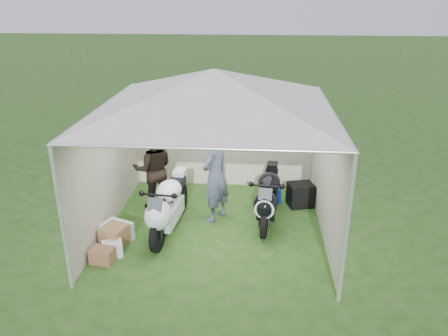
{
  "coord_description": "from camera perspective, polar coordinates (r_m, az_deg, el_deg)",
  "views": [
    {
      "loc": [
        0.74,
        -7.28,
        4.19
      ],
      "look_at": [
        0.14,
        0.35,
        1.08
      ],
      "focal_mm": 35.0,
      "sensor_mm": 36.0,
      "label": 1
    }
  ],
  "objects": [
    {
      "name": "ground",
      "position": [
        8.43,
        -1.14,
        -7.69
      ],
      "size": [
        80.0,
        80.0,
        0.0
      ],
      "primitive_type": "plane",
      "color": "#224914",
      "rests_on": "ground"
    },
    {
      "name": "canopy_tent",
      "position": [
        7.53,
        -1.27,
        9.71
      ],
      "size": [
        5.66,
        5.66,
        3.0
      ],
      "color": "silver",
      "rests_on": "ground"
    },
    {
      "name": "motorcycle_white",
      "position": [
        8.04,
        -7.44,
        -4.92
      ],
      "size": [
        0.58,
        2.04,
        1.01
      ],
      "rotation": [
        0.0,
        0.0,
        -0.1
      ],
      "color": "black",
      "rests_on": "ground"
    },
    {
      "name": "motorcycle_black",
      "position": [
        8.41,
        5.75,
        -3.69
      ],
      "size": [
        0.57,
        1.98,
        0.98
      ],
      "rotation": [
        0.0,
        0.0,
        -0.11
      ],
      "color": "black",
      "rests_on": "ground"
    },
    {
      "name": "paddock_stand",
      "position": [
        9.39,
        6.19,
        -3.46
      ],
      "size": [
        0.45,
        0.31,
        0.32
      ],
      "primitive_type": "cube",
      "rotation": [
        0.0,
        0.0,
        -0.11
      ],
      "color": "#0A2ECF",
      "rests_on": "ground"
    },
    {
      "name": "person_dark_jacket",
      "position": [
        8.94,
        -9.19,
        -0.13
      ],
      "size": [
        0.97,
        0.84,
        1.7
      ],
      "primitive_type": "imported",
      "rotation": [
        0.0,
        0.0,
        3.41
      ],
      "color": "black",
      "rests_on": "ground"
    },
    {
      "name": "person_blue_jacket",
      "position": [
        8.32,
        -1.11,
        -1.0
      ],
      "size": [
        0.72,
        0.81,
        1.85
      ],
      "primitive_type": "imported",
      "rotation": [
        0.0,
        0.0,
        -2.09
      ],
      "color": "#515977",
      "rests_on": "ground"
    },
    {
      "name": "equipment_box",
      "position": [
        9.26,
        9.95,
        -3.46
      ],
      "size": [
        0.58,
        0.51,
        0.5
      ],
      "primitive_type": "cube",
      "rotation": [
        0.0,
        0.0,
        0.27
      ],
      "color": "black",
      "rests_on": "ground"
    },
    {
      "name": "crate_0",
      "position": [
        8.16,
        -13.82,
        -8.15
      ],
      "size": [
        0.61,
        0.55,
        0.34
      ],
      "primitive_type": "cube",
      "rotation": [
        0.0,
        0.0,
        -0.38
      ],
      "color": "silver",
      "rests_on": "ground"
    },
    {
      "name": "crate_1",
      "position": [
        8.03,
        -14.11,
        -8.58
      ],
      "size": [
        0.52,
        0.52,
        0.36
      ],
      "primitive_type": "cube",
      "rotation": [
        0.0,
        0.0,
        -0.38
      ],
      "color": "olive",
      "rests_on": "ground"
    },
    {
      "name": "crate_2",
      "position": [
        7.78,
        -14.38,
        -10.21
      ],
      "size": [
        0.41,
        0.38,
        0.24
      ],
      "primitive_type": "cube",
      "rotation": [
        0.0,
        0.0,
        0.38
      ],
      "color": "silver",
      "rests_on": "ground"
    },
    {
      "name": "crate_3",
      "position": [
        7.64,
        -15.57,
        -10.94
      ],
      "size": [
        0.42,
        0.33,
        0.25
      ],
      "primitive_type": "cube",
      "rotation": [
        0.0,
        0.0,
        -0.17
      ],
      "color": "brown",
      "rests_on": "ground"
    }
  ]
}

